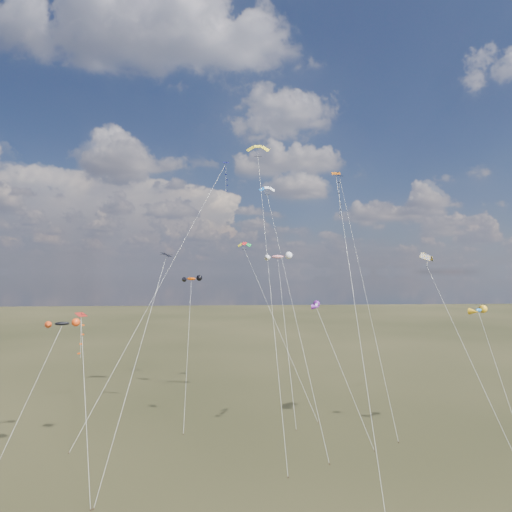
{
  "coord_description": "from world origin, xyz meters",
  "views": [
    {
      "loc": [
        -4.15,
        -34.95,
        17.15
      ],
      "look_at": [
        0.0,
        18.0,
        19.0
      ],
      "focal_mm": 32.0,
      "sensor_mm": 36.0,
      "label": 1
    }
  ],
  "objects": [
    {
      "name": "parafoil_tricolor",
      "position": [
        -0.71,
        29.02,
        20.95
      ],
      "size": [
        8.84,
        13.2,
        21.63
      ],
      "color": "gold",
      "rests_on": "ground"
    },
    {
      "name": "diamond_black_high",
      "position": [
        12.65,
        26.83,
        26.36
      ],
      "size": [
        1.86,
        18.45,
        30.94
      ],
      "color": "black",
      "rests_on": "ground"
    },
    {
      "name": "diamond_black_mid",
      "position": [
        -10.18,
        6.49,
        14.38
      ],
      "size": [
        4.58,
        10.0,
        18.98
      ],
      "color": "black",
      "rests_on": "ground"
    },
    {
      "name": "parafoil_yellow",
      "position": [
        0.8,
        24.95,
        33.76
      ],
      "size": [
        3.12,
        22.75,
        34.63
      ],
      "color": "yellow",
      "rests_on": "ground"
    },
    {
      "name": "ground",
      "position": [
        0.0,
        0.0,
        0.0
      ],
      "size": [
        400.0,
        400.0,
        0.0
      ],
      "primitive_type": "plane",
      "color": "black",
      "rests_on": "ground"
    },
    {
      "name": "novelty_black_orange",
      "position": [
        -20.36,
        13.45,
        11.8
      ],
      "size": [
        4.83,
        7.59,
        12.3
      ],
      "color": "black",
      "rests_on": "ground"
    },
    {
      "name": "novelty_redwhite_stripe",
      "position": [
        3.77,
        27.52,
        19.19
      ],
      "size": [
        3.48,
        14.13,
        19.86
      ],
      "color": "red",
      "rests_on": "ground"
    },
    {
      "name": "diamond_navy_tall",
      "position": [
        -4.64,
        28.0,
        28.16
      ],
      "size": [
        15.53,
        20.28,
        32.94
      ],
      "color": "#0C0E49",
      "rests_on": "ground"
    },
    {
      "name": "novelty_orange_black",
      "position": [
        -7.83,
        23.49,
        16.17
      ],
      "size": [
        2.39,
        10.14,
        16.73
      ],
      "color": "#C23E01",
      "rests_on": "ground"
    },
    {
      "name": "parafoil_blue_white",
      "position": [
        2.75,
        31.64,
        29.42
      ],
      "size": [
        4.06,
        26.96,
        30.23
      ],
      "color": "blue",
      "rests_on": "ground"
    },
    {
      "name": "novelty_white_purple",
      "position": [
        6.32,
        14.3,
        13.47
      ],
      "size": [
        5.07,
        7.66,
        13.92
      ],
      "color": "white",
      "rests_on": "ground"
    },
    {
      "name": "diamond_red_low",
      "position": [
        -16.84,
        8.07,
        10.77
      ],
      "size": [
        4.25,
        9.97,
        13.38
      ],
      "color": "#9F1B13",
      "rests_on": "ground"
    },
    {
      "name": "novelty_blue_yellow",
      "position": [
        23.7,
        12.38,
        12.95
      ],
      "size": [
        2.33,
        8.64,
        13.52
      ],
      "color": "#2375C0",
      "rests_on": "ground"
    },
    {
      "name": "parafoil_striped",
      "position": [
        18.73,
        13.92,
        19.06
      ],
      "size": [
        2.92,
        16.73,
        19.84
      ],
      "color": "#ECA406",
      "rests_on": "ground"
    },
    {
      "name": "diamond_orange_center",
      "position": [
        7.07,
        4.7,
        19.1
      ],
      "size": [
        2.68,
        21.15,
        27.51
      ],
      "color": "#BE4F03",
      "rests_on": "ground"
    }
  ]
}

